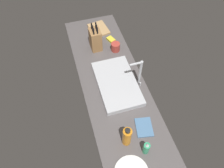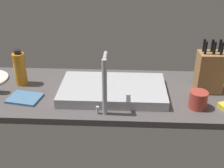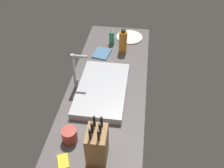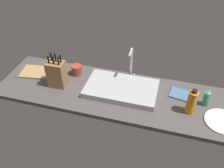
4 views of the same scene
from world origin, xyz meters
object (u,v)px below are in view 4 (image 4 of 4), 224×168
(knife_block, at_px, (57,74))
(dinner_plate, at_px, (222,121))
(soap_bottle, at_px, (206,98))
(faucet, at_px, (131,62))
(sink_basin, at_px, (121,89))
(dish_towel, at_px, (181,94))
(water_bottle, at_px, (192,102))
(cutting_board, at_px, (35,72))
(dish_sponge, at_px, (61,70))
(coffee_mug, at_px, (77,70))

(knife_block, distance_m, dinner_plate, 1.30)
(soap_bottle, bearing_deg, faucet, 164.54)
(faucet, distance_m, soap_bottle, 0.65)
(faucet, xyz_separation_m, dinner_plate, (0.74, -0.32, -0.16))
(soap_bottle, bearing_deg, sink_basin, -178.16)
(faucet, height_order, dish_towel, faucet)
(sink_basin, distance_m, water_bottle, 0.55)
(faucet, bearing_deg, water_bottle, -29.27)
(water_bottle, bearing_deg, dinner_plate, -9.94)
(knife_block, bearing_deg, water_bottle, -2.65)
(sink_basin, distance_m, cutting_board, 0.80)
(sink_basin, relative_size, cutting_board, 2.36)
(water_bottle, height_order, dish_towel, water_bottle)
(faucet, bearing_deg, dish_sponge, -173.11)
(soap_bottle, height_order, dish_sponge, soap_bottle)
(soap_bottle, bearing_deg, water_bottle, -134.95)
(cutting_board, xyz_separation_m, water_bottle, (1.34, -0.13, 0.09))
(dinner_plate, relative_size, coffee_mug, 2.74)
(dish_towel, relative_size, coffee_mug, 1.84)
(water_bottle, distance_m, dinner_plate, 0.25)
(soap_bottle, distance_m, dish_sponge, 1.24)
(cutting_board, bearing_deg, sink_basin, -2.53)
(sink_basin, xyz_separation_m, cutting_board, (-0.80, 0.04, -0.02))
(dish_towel, distance_m, coffee_mug, 0.90)
(knife_block, distance_m, coffee_mug, 0.22)
(faucet, distance_m, coffee_mug, 0.49)
(sink_basin, height_order, knife_block, knife_block)
(soap_bottle, distance_m, dish_towel, 0.20)
(soap_bottle, distance_m, water_bottle, 0.16)
(knife_block, bearing_deg, soap_bottle, 2.97)
(knife_block, distance_m, soap_bottle, 1.18)
(knife_block, bearing_deg, dish_towel, 7.26)
(knife_block, bearing_deg, coffee_mug, 62.84)
(water_bottle, height_order, dinner_plate, water_bottle)
(knife_block, distance_m, dish_towel, 1.01)
(knife_block, height_order, dinner_plate, knife_block)
(soap_bottle, xyz_separation_m, water_bottle, (-0.11, -0.11, 0.03))
(water_bottle, bearing_deg, dish_sponge, 169.51)
(faucet, xyz_separation_m, cutting_board, (-0.83, -0.16, -0.16))
(sink_basin, height_order, dinner_plate, sink_basin)
(dinner_plate, bearing_deg, dish_sponge, 169.60)
(water_bottle, bearing_deg, sink_basin, 170.32)
(knife_block, bearing_deg, cutting_board, 158.82)
(dish_towel, bearing_deg, coffee_mug, 177.60)
(knife_block, height_order, soap_bottle, knife_block)
(water_bottle, height_order, coffee_mug, water_bottle)
(knife_block, relative_size, cutting_board, 1.21)
(sink_basin, relative_size, dish_sponge, 6.36)
(sink_basin, bearing_deg, coffee_mug, 164.51)
(sink_basin, xyz_separation_m, faucet, (0.03, 0.19, 0.14))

